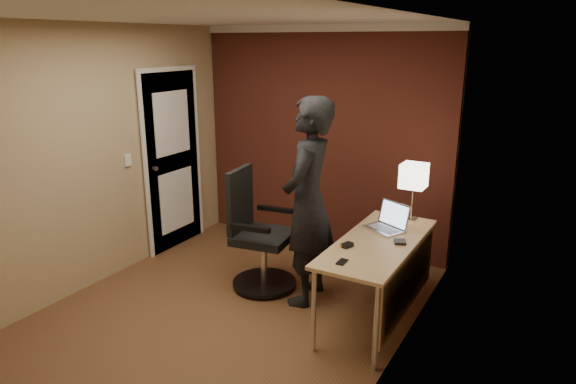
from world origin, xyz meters
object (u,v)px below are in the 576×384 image
(desk, at_px, (386,257))
(laptop, at_px, (389,222))
(wallet, at_px, (400,242))
(person, at_px, (308,203))
(mouse, at_px, (347,245))
(office_chair, at_px, (257,237))
(phone, at_px, (342,262))
(desk_lamp, at_px, (414,176))

(desk, distance_m, laptop, 0.38)
(wallet, xyz_separation_m, person, (-0.86, 0.01, 0.20))
(mouse, bearing_deg, office_chair, -177.33)
(person, bearing_deg, phone, 37.39)
(wallet, bearing_deg, person, 179.59)
(office_chair, bearing_deg, person, 1.04)
(desk_lamp, xyz_separation_m, person, (-0.77, -0.60, -0.20))
(desk, xyz_separation_m, office_chair, (-1.30, 0.04, -0.09))
(phone, relative_size, wallet, 1.05)
(laptop, bearing_deg, desk_lamp, 72.34)
(mouse, height_order, phone, mouse)
(laptop, bearing_deg, desk, -73.54)
(person, bearing_deg, wallet, 81.90)
(desk_lamp, relative_size, phone, 4.65)
(phone, bearing_deg, person, 133.86)
(desk, distance_m, person, 0.84)
(laptop, distance_m, office_chair, 1.27)
(laptop, height_order, office_chair, office_chair)
(mouse, bearing_deg, desk, 63.05)
(desk_lamp, relative_size, laptop, 1.30)
(mouse, bearing_deg, desk_lamp, 91.79)
(phone, height_order, person, person)
(desk_lamp, xyz_separation_m, laptop, (-0.10, -0.33, -0.35))
(desk, height_order, person, person)
(office_chair, relative_size, person, 0.61)
(desk, bearing_deg, person, 176.45)
(desk, height_order, desk_lamp, desk_lamp)
(person, bearing_deg, desk_lamp, 120.11)
(desk, relative_size, person, 0.79)
(wallet, bearing_deg, laptop, 124.81)
(desk_lamp, bearing_deg, wallet, -81.65)
(laptop, relative_size, phone, 3.57)
(desk_lamp, height_order, mouse, desk_lamp)
(laptop, relative_size, office_chair, 0.36)
(desk, height_order, phone, phone)
(office_chair, bearing_deg, phone, -27.22)
(person, bearing_deg, office_chair, -96.65)
(phone, xyz_separation_m, wallet, (0.26, 0.59, 0.01))
(mouse, relative_size, wallet, 0.91)
(desk, height_order, mouse, mouse)
(mouse, distance_m, person, 0.62)
(office_chair, bearing_deg, desk, -1.64)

